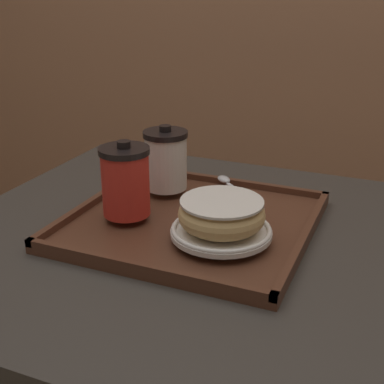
{
  "coord_description": "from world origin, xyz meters",
  "views": [
    {
      "loc": [
        0.34,
        -0.74,
        1.15
      ],
      "look_at": [
        0.02,
        0.03,
        0.81
      ],
      "focal_mm": 50.0,
      "sensor_mm": 36.0,
      "label": 1
    }
  ],
  "objects_px": {
    "coffee_cup_rear": "(166,159)",
    "donut_chocolate_glazed": "(222,214)",
    "coffee_cup_front": "(126,181)",
    "spoon": "(230,185)"
  },
  "relations": [
    {
      "from": "coffee_cup_rear",
      "to": "donut_chocolate_glazed",
      "type": "relative_size",
      "value": 0.9
    },
    {
      "from": "donut_chocolate_glazed",
      "to": "coffee_cup_front",
      "type": "bearing_deg",
      "value": 175.66
    },
    {
      "from": "donut_chocolate_glazed",
      "to": "spoon",
      "type": "relative_size",
      "value": 1.03
    },
    {
      "from": "coffee_cup_rear",
      "to": "donut_chocolate_glazed",
      "type": "xyz_separation_m",
      "value": [
        0.17,
        -0.15,
        -0.02
      ]
    },
    {
      "from": "coffee_cup_rear",
      "to": "donut_chocolate_glazed",
      "type": "distance_m",
      "value": 0.22
    },
    {
      "from": "coffee_cup_front",
      "to": "coffee_cup_rear",
      "type": "bearing_deg",
      "value": 85.97
    },
    {
      "from": "donut_chocolate_glazed",
      "to": "spoon",
      "type": "height_order",
      "value": "donut_chocolate_glazed"
    },
    {
      "from": "coffee_cup_front",
      "to": "donut_chocolate_glazed",
      "type": "height_order",
      "value": "coffee_cup_front"
    },
    {
      "from": "coffee_cup_rear",
      "to": "spoon",
      "type": "relative_size",
      "value": 0.93
    },
    {
      "from": "coffee_cup_front",
      "to": "spoon",
      "type": "relative_size",
      "value": 0.98
    }
  ]
}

